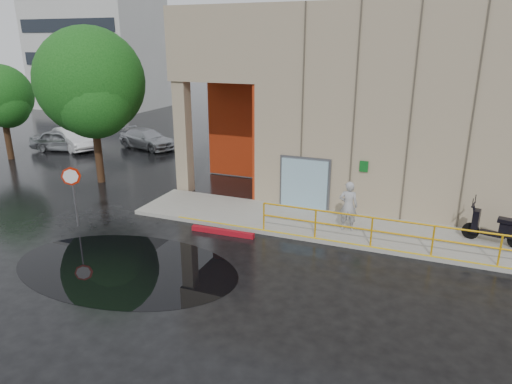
% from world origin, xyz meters
% --- Properties ---
extents(ground, '(120.00, 120.00, 0.00)m').
position_xyz_m(ground, '(0.00, 0.00, 0.00)').
color(ground, black).
rests_on(ground, ground).
extents(sidewalk, '(20.00, 3.00, 0.15)m').
position_xyz_m(sidewalk, '(4.00, 4.50, 0.07)').
color(sidewalk, gray).
rests_on(sidewalk, ground).
extents(building, '(20.00, 10.17, 8.00)m').
position_xyz_m(building, '(5.10, 10.98, 4.21)').
color(building, gray).
rests_on(building, ground).
extents(guardrail, '(9.56, 0.06, 1.03)m').
position_xyz_m(guardrail, '(4.25, 3.15, 0.68)').
color(guardrail, '#DA9B0B').
rests_on(guardrail, sidewalk).
extents(distant_building, '(12.00, 8.08, 15.00)m').
position_xyz_m(distant_building, '(-28.00, 27.98, 7.50)').
color(distant_building, '#BBBBB7').
rests_on(distant_building, ground).
extents(person, '(0.71, 0.51, 1.81)m').
position_xyz_m(person, '(2.30, 4.23, 1.06)').
color(person, '#A4A4A9').
rests_on(person, sidewalk).
extents(scooter, '(2.00, 1.03, 1.52)m').
position_xyz_m(scooter, '(7.11, 4.87, 1.02)').
color(scooter, black).
rests_on(scooter, sidewalk).
extents(stop_sign, '(0.59, 0.43, 2.31)m').
position_xyz_m(stop_sign, '(-7.24, 1.15, 1.70)').
color(stop_sign, '#5A5A5F').
rests_on(stop_sign, ground).
extents(red_curb, '(2.40, 0.26, 0.18)m').
position_xyz_m(red_curb, '(-1.84, 2.50, 0.09)').
color(red_curb, maroon).
rests_on(red_curb, ground).
extents(puddle, '(7.48, 4.78, 0.01)m').
position_xyz_m(puddle, '(-3.53, -0.91, 0.00)').
color(puddle, black).
rests_on(puddle, ground).
extents(car_a, '(4.16, 2.45, 1.33)m').
position_xyz_m(car_a, '(-17.00, 10.71, 0.66)').
color(car_a, '#A9ADB1').
rests_on(car_a, ground).
extents(car_b, '(4.45, 3.17, 1.39)m').
position_xyz_m(car_b, '(-16.66, 11.28, 0.70)').
color(car_b, silver).
rests_on(car_b, ground).
extents(car_c, '(4.55, 2.75, 1.23)m').
position_xyz_m(car_c, '(-12.44, 13.29, 0.62)').
color(car_c, '#B3B5BA').
rests_on(car_c, ground).
extents(tree_near, '(5.00, 5.00, 7.34)m').
position_xyz_m(tree_near, '(-10.09, 5.98, 4.64)').
color(tree_near, '#311F10').
rests_on(tree_near, ground).
extents(tree_far, '(3.55, 3.53, 5.44)m').
position_xyz_m(tree_far, '(-18.17, 7.86, 3.53)').
color(tree_far, '#311F10').
rests_on(tree_far, ground).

